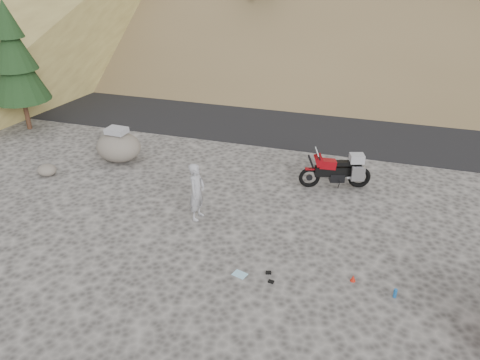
% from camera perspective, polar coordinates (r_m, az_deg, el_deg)
% --- Properties ---
extents(ground, '(140.00, 140.00, 0.00)m').
position_cam_1_polar(ground, '(12.63, 2.52, -6.24)').
color(ground, '#3C3A38').
rests_on(ground, ground).
extents(road, '(120.00, 7.00, 0.05)m').
position_cam_1_polar(road, '(20.59, 8.99, 7.30)').
color(road, black).
rests_on(road, ground).
extents(conifer_verge, '(2.20, 2.20, 5.04)m').
position_cam_1_polar(conifer_verge, '(20.40, -25.81, 13.25)').
color(conifer_verge, '#351F13').
rests_on(conifer_verge, ground).
extents(motorcycle, '(2.19, 1.04, 1.34)m').
position_cam_1_polar(motorcycle, '(14.82, 11.94, 1.13)').
color(motorcycle, black).
rests_on(motorcycle, ground).
extents(man, '(0.45, 0.64, 1.67)m').
position_cam_1_polar(man, '(13.25, -5.13, -4.57)').
color(man, '#97979D').
rests_on(man, ground).
extents(boulder, '(1.87, 1.71, 1.20)m').
position_cam_1_polar(boulder, '(16.84, -14.58, 3.96)').
color(boulder, '#57524A').
rests_on(boulder, ground).
extents(small_rock, '(0.72, 0.67, 0.38)m').
position_cam_1_polar(small_rock, '(16.66, -22.47, 1.13)').
color(small_rock, '#57524A').
rests_on(small_rock, ground).
extents(gear_bottle, '(0.09, 0.09, 0.21)m').
position_cam_1_polar(gear_bottle, '(11.04, 18.39, -12.96)').
color(gear_bottle, '#1B5CA3').
rests_on(gear_bottle, ground).
extents(gear_funnel, '(0.15, 0.15, 0.16)m').
position_cam_1_polar(gear_funnel, '(11.23, 13.62, -11.55)').
color(gear_funnel, red).
rests_on(gear_funnel, ground).
extents(gear_glove_a, '(0.14, 0.11, 0.04)m').
position_cam_1_polar(gear_glove_a, '(10.96, 3.81, -12.25)').
color(gear_glove_a, black).
rests_on(gear_glove_a, ground).
extents(gear_glove_b, '(0.15, 0.13, 0.04)m').
position_cam_1_polar(gear_glove_b, '(11.20, 3.49, -11.20)').
color(gear_glove_b, black).
rests_on(gear_glove_b, ground).
extents(gear_blue_cloth, '(0.38, 0.32, 0.01)m').
position_cam_1_polar(gear_blue_cloth, '(11.15, -0.02, -11.43)').
color(gear_blue_cloth, '#92C8E2').
rests_on(gear_blue_cloth, ground).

